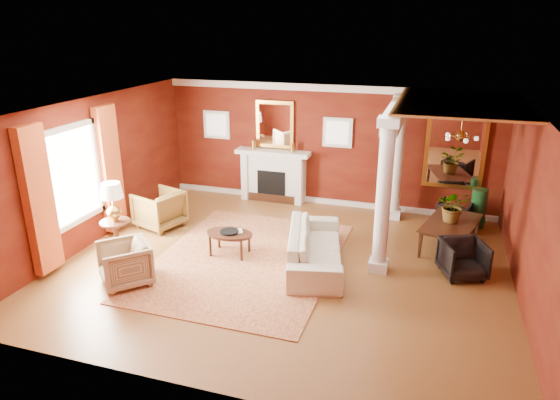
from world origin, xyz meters
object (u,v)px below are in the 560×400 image
(armchair_leopard, at_px, (159,207))
(armchair_stripe, at_px, (125,262))
(side_table, at_px, (113,207))
(coffee_table, at_px, (230,235))
(sofa, at_px, (315,241))
(dining_table, at_px, (452,228))

(armchair_leopard, bearing_deg, armchair_stripe, 35.45)
(armchair_leopard, height_order, side_table, side_table)
(coffee_table, height_order, side_table, side_table)
(sofa, bearing_deg, dining_table, -71.92)
(sofa, xyz_separation_m, coffee_table, (-1.67, -0.09, -0.06))
(armchair_leopard, xyz_separation_m, side_table, (-0.11, -1.42, 0.51))
(dining_table, bearing_deg, sofa, 136.26)
(armchair_leopard, relative_size, armchair_stripe, 1.10)
(sofa, xyz_separation_m, armchair_leopard, (-3.67, 0.74, -0.02))
(armchair_leopard, distance_m, armchair_stripe, 2.52)
(armchair_stripe, height_order, side_table, side_table)
(side_table, bearing_deg, dining_table, 19.15)
(coffee_table, bearing_deg, sofa, 3.08)
(sofa, height_order, dining_table, sofa)
(armchair_leopard, bearing_deg, coffee_table, 86.01)
(armchair_stripe, bearing_deg, armchair_leopard, 151.52)
(side_table, bearing_deg, coffee_table, 15.66)
(dining_table, bearing_deg, armchair_stripe, 135.32)
(armchair_stripe, bearing_deg, sofa, 74.15)
(sofa, relative_size, armchair_leopard, 2.67)
(coffee_table, bearing_deg, dining_table, 20.90)
(side_table, height_order, dining_table, side_table)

